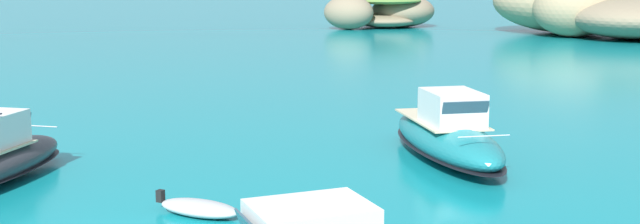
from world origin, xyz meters
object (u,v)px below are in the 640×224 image
at_px(islet_large, 605,8).
at_px(islet_small, 385,12).
at_px(dinghy_tender, 199,208).
at_px(motorboat_teal, 447,136).

bearing_deg(islet_large, islet_small, 166.65).
relative_size(islet_small, dinghy_tender, 5.14).
height_order(islet_large, dinghy_tender, islet_large).
relative_size(motorboat_teal, dinghy_tender, 3.20).
height_order(islet_small, motorboat_teal, islet_small).
distance_m(islet_large, islet_small, 25.45).
bearing_deg(islet_small, islet_large, -13.35).
distance_m(islet_small, motorboat_teal, 68.34).
bearing_deg(motorboat_teal, islet_large, 80.15).
distance_m(islet_small, dinghy_tender, 76.19).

